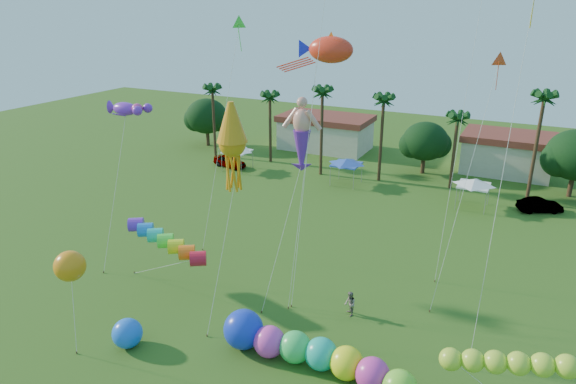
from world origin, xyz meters
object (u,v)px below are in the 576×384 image
at_px(blue_ball, 127,333).
at_px(car_b, 540,205).
at_px(caterpillar_inflatable, 308,352).
at_px(car_a, 230,161).
at_px(spectator_b, 350,304).

bearing_deg(blue_ball, car_b, 57.92).
bearing_deg(car_b, caterpillar_inflatable, 134.02).
bearing_deg(blue_ball, caterpillar_inflatable, 16.51).
height_order(caterpillar_inflatable, blue_ball, caterpillar_inflatable).
xyz_separation_m(car_a, blue_ball, (14.06, -33.46, 0.14)).
distance_m(car_a, car_b, 35.81).
bearing_deg(car_b, blue_ball, 121.39).
bearing_deg(car_a, car_b, -75.89).
xyz_separation_m(car_b, spectator_b, (-10.77, -25.53, 0.16)).
bearing_deg(car_b, car_a, 65.40).
xyz_separation_m(car_b, blue_ball, (-21.73, -34.67, 0.21)).
bearing_deg(caterpillar_inflatable, car_b, 72.16).
distance_m(spectator_b, blue_ball, 14.27).
xyz_separation_m(car_b, caterpillar_inflatable, (-11.14, -31.53, 0.32)).
distance_m(car_b, spectator_b, 27.71).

